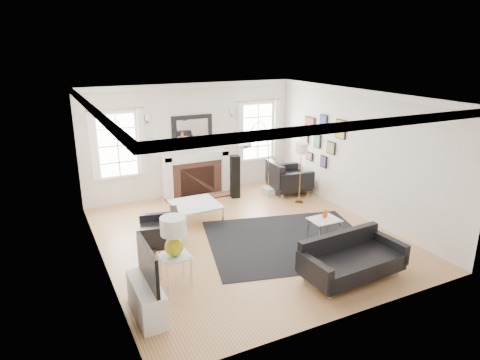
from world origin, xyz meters
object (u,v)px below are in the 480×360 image
coffee_table (195,205)px  gourd_lamp (174,234)px  fireplace (196,174)px  sofa (350,260)px  armchair_left (162,230)px  armchair_right (287,179)px  arc_floor_lamp (258,159)px

coffee_table → gourd_lamp: 2.57m
fireplace → sofa: fireplace is taller
armchair_left → fireplace: bearing=56.3°
fireplace → armchair_left: 2.93m
armchair_right → arc_floor_lamp: 1.35m
sofa → coffee_table: 3.59m
sofa → armchair_left: size_ratio=1.89×
sofa → arc_floor_lamp: arc_floor_lamp is taller
sofa → armchair_left: (-2.45, 2.51, -0.01)m
fireplace → armchair_right: fireplace is taller
coffee_table → arc_floor_lamp: 1.89m
gourd_lamp → sofa: bearing=-21.5°
armchair_right → coffee_table: 2.87m
armchair_left → arc_floor_lamp: size_ratio=0.46×
sofa → armchair_right: (1.30, 4.01, 0.08)m
armchair_left → armchair_right: armchair_right is taller
armchair_right → gourd_lamp: bearing=-143.2°
armchair_right → gourd_lamp: gourd_lamp is taller
armchair_right → coffee_table: (-2.78, -0.73, 0.01)m
fireplace → arc_floor_lamp: arc_floor_lamp is taller
armchair_left → coffee_table: armchair_left is taller
fireplace → coffee_table: 1.79m
coffee_table → arc_floor_lamp: arc_floor_lamp is taller
coffee_table → fireplace: bearing=68.8°
coffee_table → gourd_lamp: (-1.18, -2.23, 0.49)m
armchair_left → sofa: bearing=-45.7°
arc_floor_lamp → fireplace: bearing=129.2°
arc_floor_lamp → sofa: bearing=-93.7°
gourd_lamp → armchair_right: bearing=36.8°
arc_floor_lamp → gourd_lamp: bearing=-138.2°
armchair_right → arc_floor_lamp: (-1.07, -0.38, 0.74)m
sofa → gourd_lamp: gourd_lamp is taller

